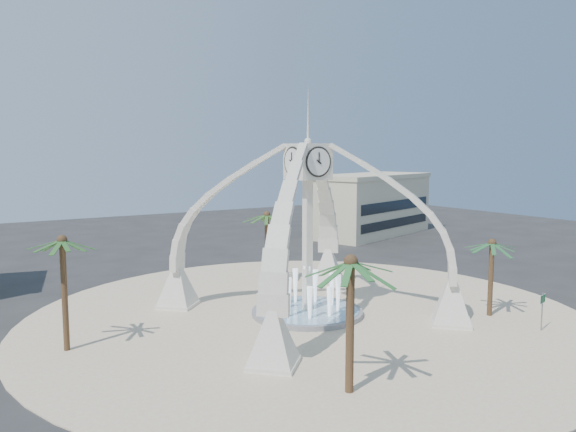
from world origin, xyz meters
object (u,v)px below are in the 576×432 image
fountain (307,311)px  clock_tower (308,226)px  palm_east (492,244)px  palm_west (62,242)px  palm_north (267,216)px  street_sign (542,304)px  palm_south (351,264)px

fountain → clock_tower: bearing=-90.0°
clock_tower → palm_east: size_ratio=2.98×
fountain → palm_east: (10.93, -7.17, 4.95)m
clock_tower → fountain: clock_tower is taller
clock_tower → palm_west: (-16.15, 1.56, 0.03)m
palm_west → palm_north: (18.29, 7.87, -0.35)m
fountain → street_sign: size_ratio=3.10×
palm_south → fountain: bearing=64.6°
fountain → street_sign: bearing=-45.6°
palm_north → palm_south: bearing=-110.0°
palm_east → palm_west: size_ratio=0.82×
clock_tower → palm_south: (-5.66, -11.95, -0.06)m
fountain → street_sign: 15.77m
palm_west → palm_south: size_ratio=1.00×
palm_south → street_sign: (16.63, 0.73, -4.59)m
clock_tower → palm_south: size_ratio=2.44×
palm_south → street_sign: 17.27m
clock_tower → palm_south: bearing=-115.4°
street_sign → palm_west: bearing=139.8°
palm_south → palm_east: bearing=16.1°
clock_tower → palm_east: 13.13m
fountain → palm_south: size_ratio=1.09×
palm_west → palm_south: palm_west is taller
clock_tower → palm_north: 9.68m
palm_east → palm_south: palm_south is taller
palm_west → fountain: bearing=-5.5°
palm_east → street_sign: palm_east is taller
clock_tower → fountain: size_ratio=2.24×
palm_east → palm_south: bearing=-163.9°
palm_west → clock_tower: bearing=-5.5°
clock_tower → street_sign: clock_tower is taller
palm_east → fountain: bearing=146.8°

